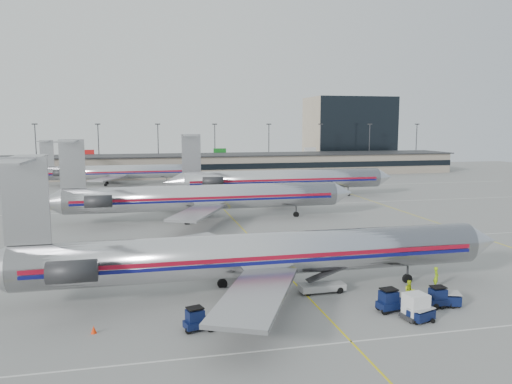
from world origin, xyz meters
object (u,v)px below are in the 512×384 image
object	(u,v)px
jet_foreground	(250,254)
jet_second_row	(199,197)
tug_center	(391,301)
belt_loader	(323,285)
uld_container	(416,307)

from	to	relation	value
jet_foreground	jet_second_row	world-z (taller)	jet_second_row
jet_foreground	tug_center	xyz separation A→B (m)	(10.17, -6.54, -2.76)
jet_foreground	belt_loader	xyz separation A→B (m)	(6.52, -0.90, -2.96)
jet_second_row	tug_center	distance (m)	43.16
uld_container	belt_loader	bearing A→B (deg)	114.29
tug_center	uld_container	world-z (taller)	uld_container
jet_second_row	tug_center	world-z (taller)	jet_second_row
tug_center	uld_container	bearing A→B (deg)	-66.85
tug_center	belt_loader	bearing A→B (deg)	115.29
jet_foreground	belt_loader	size ratio (longest dim) A/B	9.82
jet_second_row	belt_loader	size ratio (longest dim) A/B	10.10
jet_second_row	uld_container	xyz separation A→B (m)	(11.84, -43.60, -2.72)
jet_foreground	jet_second_row	size ratio (longest dim) A/B	0.97
jet_second_row	tug_center	bearing A→B (deg)	-75.59
tug_center	belt_loader	world-z (taller)	belt_loader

